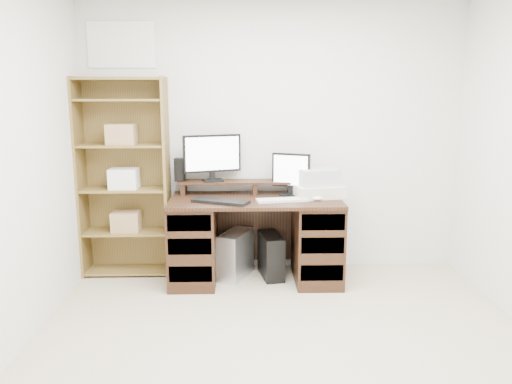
{
  "coord_description": "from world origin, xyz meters",
  "views": [
    {
      "loc": [
        -0.27,
        -2.64,
        1.68
      ],
      "look_at": [
        -0.17,
        1.43,
        0.85
      ],
      "focal_mm": 35.0,
      "sensor_mm": 36.0,
      "label": 1
    }
  ],
  "objects_px": {
    "desk": "(255,238)",
    "tower_silver": "(236,255)",
    "printer": "(318,191)",
    "tower_black": "(271,256)",
    "bookshelf": "(125,176)",
    "monitor_small": "(291,173)",
    "monitor_wide": "(212,155)"
  },
  "relations": [
    {
      "from": "desk",
      "to": "tower_silver",
      "type": "bearing_deg",
      "value": 160.4
    },
    {
      "from": "printer",
      "to": "tower_black",
      "type": "bearing_deg",
      "value": 166.89
    },
    {
      "from": "desk",
      "to": "bookshelf",
      "type": "bearing_deg",
      "value": 169.81
    },
    {
      "from": "monitor_small",
      "to": "bookshelf",
      "type": "relative_size",
      "value": 0.21
    },
    {
      "from": "desk",
      "to": "tower_black",
      "type": "relative_size",
      "value": 3.57
    },
    {
      "from": "monitor_small",
      "to": "tower_black",
      "type": "height_order",
      "value": "monitor_small"
    },
    {
      "from": "printer",
      "to": "bookshelf",
      "type": "xyz_separation_m",
      "value": [
        -1.75,
        0.16,
        0.12
      ]
    },
    {
      "from": "monitor_wide",
      "to": "tower_black",
      "type": "relative_size",
      "value": 1.22
    },
    {
      "from": "tower_black",
      "to": "bookshelf",
      "type": "relative_size",
      "value": 0.23
    },
    {
      "from": "printer",
      "to": "desk",
      "type": "bearing_deg",
      "value": 173.85
    },
    {
      "from": "monitor_small",
      "to": "printer",
      "type": "height_order",
      "value": "monitor_small"
    },
    {
      "from": "monitor_wide",
      "to": "bookshelf",
      "type": "height_order",
      "value": "bookshelf"
    },
    {
      "from": "tower_black",
      "to": "bookshelf",
      "type": "distance_m",
      "value": 1.52
    },
    {
      "from": "monitor_wide",
      "to": "monitor_small",
      "type": "distance_m",
      "value": 0.73
    },
    {
      "from": "monitor_wide",
      "to": "printer",
      "type": "distance_m",
      "value": 1.01
    },
    {
      "from": "tower_silver",
      "to": "tower_black",
      "type": "height_order",
      "value": "tower_silver"
    },
    {
      "from": "desk",
      "to": "tower_black",
      "type": "height_order",
      "value": "desk"
    },
    {
      "from": "bookshelf",
      "to": "tower_black",
      "type": "bearing_deg",
      "value": -6.32
    },
    {
      "from": "monitor_wide",
      "to": "tower_silver",
      "type": "relative_size",
      "value": 1.22
    },
    {
      "from": "printer",
      "to": "tower_silver",
      "type": "height_order",
      "value": "printer"
    },
    {
      "from": "desk",
      "to": "monitor_small",
      "type": "height_order",
      "value": "monitor_small"
    },
    {
      "from": "desk",
      "to": "monitor_small",
      "type": "bearing_deg",
      "value": 19.65
    },
    {
      "from": "monitor_wide",
      "to": "monitor_small",
      "type": "xyz_separation_m",
      "value": [
        0.71,
        -0.09,
        -0.15
      ]
    },
    {
      "from": "monitor_wide",
      "to": "bookshelf",
      "type": "relative_size",
      "value": 0.29
    },
    {
      "from": "tower_silver",
      "to": "bookshelf",
      "type": "bearing_deg",
      "value": -164.75
    },
    {
      "from": "tower_silver",
      "to": "bookshelf",
      "type": "distance_m",
      "value": 1.24
    },
    {
      "from": "desk",
      "to": "monitor_small",
      "type": "distance_m",
      "value": 0.66
    },
    {
      "from": "tower_black",
      "to": "bookshelf",
      "type": "height_order",
      "value": "bookshelf"
    },
    {
      "from": "desk",
      "to": "tower_silver",
      "type": "xyz_separation_m",
      "value": [
        -0.18,
        0.06,
        -0.18
      ]
    },
    {
      "from": "monitor_wide",
      "to": "tower_black",
      "type": "distance_m",
      "value": 1.06
    },
    {
      "from": "monitor_small",
      "to": "tower_black",
      "type": "bearing_deg",
      "value": -142.3
    },
    {
      "from": "monitor_small",
      "to": "tower_black",
      "type": "distance_m",
      "value": 0.78
    }
  ]
}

